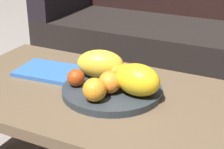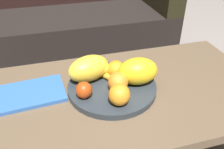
# 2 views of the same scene
# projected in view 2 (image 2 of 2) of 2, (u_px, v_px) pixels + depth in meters

# --- Properties ---
(coffee_table) EXTENTS (1.29, 0.64, 0.42)m
(coffee_table) POSITION_uv_depth(u_px,v_px,m) (115.00, 100.00, 0.99)
(coffee_table) COLOR brown
(coffee_table) RESTS_ON ground_plane
(couch) EXTENTS (1.70, 0.70, 0.90)m
(couch) POSITION_uv_depth(u_px,v_px,m) (63.00, 22.00, 1.92)
(couch) COLOR black
(couch) RESTS_ON ground_plane
(fruit_bowl) EXTENTS (0.36, 0.36, 0.03)m
(fruit_bowl) POSITION_uv_depth(u_px,v_px,m) (112.00, 87.00, 0.97)
(fruit_bowl) COLOR #2B333A
(fruit_bowl) RESTS_ON coffee_table
(melon_large_front) EXTENTS (0.20, 0.15, 0.11)m
(melon_large_front) POSITION_uv_depth(u_px,v_px,m) (89.00, 68.00, 0.97)
(melon_large_front) COLOR yellow
(melon_large_front) RESTS_ON fruit_bowl
(melon_smaller_beside) EXTENTS (0.17, 0.13, 0.11)m
(melon_smaller_beside) POSITION_uv_depth(u_px,v_px,m) (138.00, 71.00, 0.95)
(melon_smaller_beside) COLOR yellow
(melon_smaller_beside) RESTS_ON fruit_bowl
(orange_front) EXTENTS (0.08, 0.08, 0.08)m
(orange_front) POSITION_uv_depth(u_px,v_px,m) (118.00, 82.00, 0.91)
(orange_front) COLOR orange
(orange_front) RESTS_ON fruit_bowl
(orange_left) EXTENTS (0.08, 0.08, 0.08)m
(orange_left) POSITION_uv_depth(u_px,v_px,m) (119.00, 95.00, 0.85)
(orange_left) COLOR orange
(orange_left) RESTS_ON fruit_bowl
(orange_right) EXTENTS (0.08, 0.08, 0.08)m
(orange_right) POSITION_uv_depth(u_px,v_px,m) (116.00, 70.00, 0.99)
(orange_right) COLOR orange
(orange_right) RESTS_ON fruit_bowl
(apple_front) EXTENTS (0.06, 0.06, 0.06)m
(apple_front) POSITION_uv_depth(u_px,v_px,m) (84.00, 90.00, 0.88)
(apple_front) COLOR #AD3D12
(apple_front) RESTS_ON fruit_bowl
(banana_bunch) EXTENTS (0.15, 0.15, 0.06)m
(banana_bunch) POSITION_uv_depth(u_px,v_px,m) (107.00, 72.00, 1.00)
(banana_bunch) COLOR yellow
(banana_bunch) RESTS_ON fruit_bowl
(magazine) EXTENTS (0.26, 0.20, 0.02)m
(magazine) POSITION_uv_depth(u_px,v_px,m) (33.00, 93.00, 0.95)
(magazine) COLOR #3264B7
(magazine) RESTS_ON coffee_table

